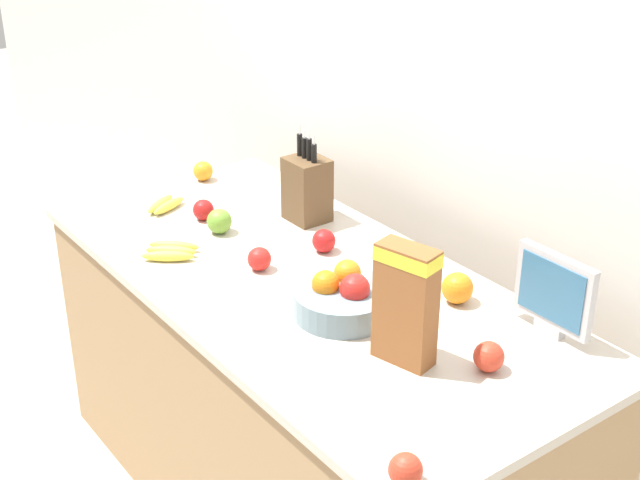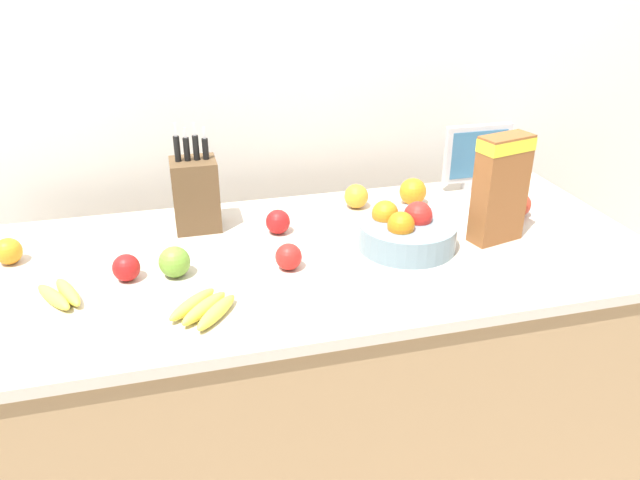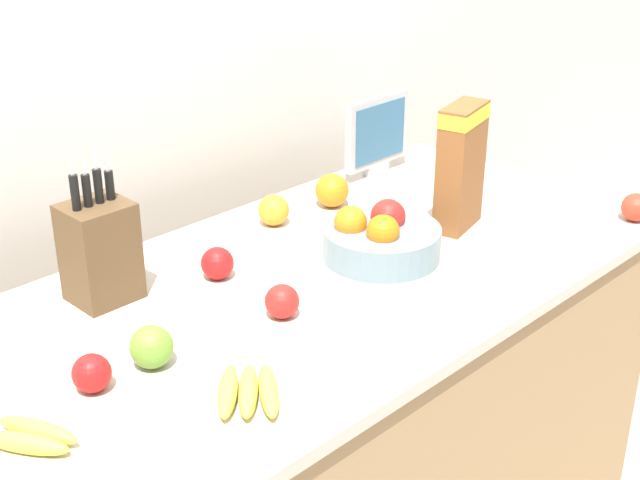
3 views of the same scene
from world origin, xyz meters
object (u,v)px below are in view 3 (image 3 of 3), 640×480
Objects in this scene: apple_by_knife_block at (217,263)px; orange_front_center at (274,210)px; apple_middle at (282,301)px; small_monitor at (377,133)px; banana_bunch_left at (248,391)px; apple_rear at (452,182)px; orange_front_right at (332,190)px; fruit_bowl at (380,238)px; knife_block at (100,251)px; apple_near_bananas at (636,207)px; apple_front at (151,347)px; cereal_box at (461,162)px; apple_rightmost at (92,373)px; banana_bunch_right at (32,437)px.

apple_by_knife_block is 0.31m from orange_front_center.
apple_middle is (-0.02, -0.23, -0.00)m from apple_by_knife_block.
small_monitor is at bearing 14.13° from apple_by_knife_block.
banana_bunch_left is 1.07m from apple_rear.
orange_front_right reaches higher than apple_rear.
apple_middle is (-0.35, -0.04, -0.01)m from fruit_bowl.
small_monitor reaches higher than banana_bunch_left.
apple_rear is at bearing -9.62° from knife_block.
apple_near_bananas is (0.96, -0.51, -0.00)m from apple_by_knife_block.
fruit_bowl is 3.59× the size of apple_rear.
orange_front_right is (0.14, 0.29, -0.00)m from fruit_bowl.
small_monitor is at bearing 19.71° from apple_front.
fruit_bowl is 0.36m from apple_middle.
fruit_bowl is at bearing -28.80° from apple_by_knife_block.
orange_front_center is (0.30, 0.36, 0.00)m from apple_middle.
cereal_box reaches higher than apple_by_knife_block.
orange_front_right is at bearing 20.77° from apple_front.
knife_block reaches higher than cereal_box.
apple_rear is 0.86× the size of orange_front_right.
apple_front is at bearing -173.47° from apple_rear.
cereal_box is 4.37× the size of apple_middle.
apple_middle is at bearing 35.36° from banana_bunch_left.
apple_rightmost is (-0.42, 0.05, -0.00)m from apple_middle.
apple_middle is 0.80× the size of orange_front_right.
banana_bunch_right is 2.12× the size of orange_front_center.
orange_front_center is (-0.48, 0.20, 0.00)m from apple_rear.
fruit_bowl is 3.50× the size of orange_front_center.
apple_by_knife_block reaches higher than apple_middle.
apple_middle is (0.21, -0.33, -0.08)m from knife_block.
apple_by_knife_block is 0.47m from apple_rightmost.
small_monitor is 0.87m from apple_middle.
apple_front reaches higher than banana_bunch_left.
small_monitor is at bearing 107.06° from apple_near_bananas.
orange_front_center is at bearing 49.63° from apple_middle.
apple_rightmost is at bearing -157.38° from apple_by_knife_block.
banana_bunch_right is 2.05× the size of apple_front.
apple_middle is at bearing 164.05° from apple_near_bananas.
orange_front_center is (-0.67, 0.63, 0.00)m from apple_near_bananas.
apple_rightmost is 0.79× the size of orange_front_right.
cereal_box reaches higher than apple_front.
apple_middle is (-0.78, -0.16, -0.00)m from apple_rear.
cereal_box is 4.42× the size of apple_rightmost.
banana_bunch_left is at bearing -144.64° from apple_middle.
fruit_bowl is at bearing 161.74° from cereal_box.
apple_rear is (1.02, 0.33, 0.02)m from banana_bunch_left.
banana_bunch_right is 2.34× the size of apple_middle.
apple_by_knife_block reaches higher than apple_rightmost.
apple_by_knife_block is 1.02× the size of apple_near_bananas.
apple_near_bananas is 0.78m from orange_front_right.
small_monitor is 0.86× the size of fruit_bowl.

